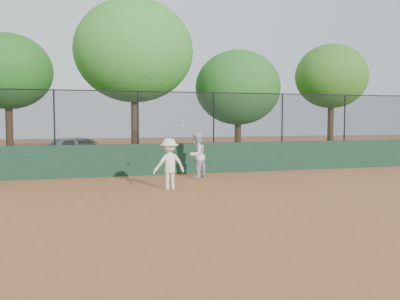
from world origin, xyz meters
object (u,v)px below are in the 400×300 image
object	(u,v)px
tree_2	(134,51)
tree_4	(332,77)
tree_3	(238,88)
player_main	(169,164)
parked_car	(82,152)
player_second	(197,155)
tree_1	(8,72)

from	to	relation	value
tree_2	tree_4	xyz separation A→B (m)	(11.40, 1.01, -0.81)
tree_2	tree_3	size ratio (longest dim) A/B	1.33
player_main	tree_2	distance (m)	9.41
parked_car	player_second	distance (m)	6.02
tree_1	player_main	bearing A→B (deg)	-61.75
player_main	tree_1	distance (m)	12.49
player_main	tree_4	distance (m)	15.28
tree_2	tree_1	bearing A→B (deg)	158.52
player_main	tree_2	bearing A→B (deg)	88.79
tree_1	tree_2	size ratio (longest dim) A/B	0.81
player_second	tree_4	xyz separation A→B (m)	(10.02, 6.89, 3.72)
player_second	tree_1	world-z (taller)	tree_1
tree_2	player_second	bearing A→B (deg)	-76.84
player_main	tree_4	xyz separation A→B (m)	(11.57, 9.24, 3.77)
parked_car	tree_3	world-z (taller)	tree_3
tree_2	player_main	bearing A→B (deg)	-91.21
player_second	tree_4	bearing A→B (deg)	175.98
tree_1	tree_3	distance (m)	11.77
player_second	player_main	distance (m)	2.81
tree_1	tree_2	world-z (taller)	tree_2
player_main	tree_3	bearing A→B (deg)	58.12
player_second	player_main	world-z (taller)	player_main
player_second	tree_1	size ratio (longest dim) A/B	0.26
tree_3	tree_4	distance (m)	5.56
player_second	tree_4	world-z (taller)	tree_4
tree_1	tree_4	size ratio (longest dim) A/B	0.99
player_second	tree_2	distance (m)	7.55
parked_car	player_second	xyz separation A→B (m)	(3.90, -4.58, 0.11)
player_main	tree_1	size ratio (longest dim) A/B	0.31
tree_2	tree_4	size ratio (longest dim) A/B	1.22
parked_car	tree_3	distance (m)	9.43
player_main	tree_2	world-z (taller)	tree_2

